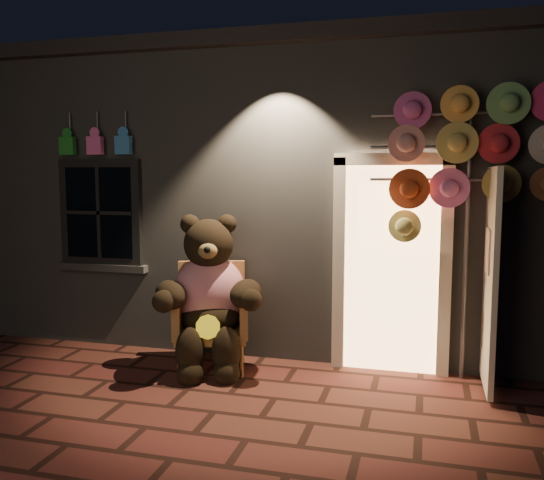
% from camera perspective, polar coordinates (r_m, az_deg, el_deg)
% --- Properties ---
extents(ground, '(60.00, 60.00, 0.00)m').
position_cam_1_polar(ground, '(5.06, -5.81, -16.59)').
color(ground, '#51281F').
rests_on(ground, ground).
extents(shop_building, '(7.30, 5.95, 3.51)m').
position_cam_1_polar(shop_building, '(8.50, 3.73, 4.86)').
color(shop_building, slate).
rests_on(shop_building, ground).
extents(wicker_armchair, '(0.89, 0.86, 1.07)m').
position_cam_1_polar(wicker_armchair, '(6.03, -6.03, -7.43)').
color(wicker_armchair, olive).
rests_on(wicker_armchair, ground).
extents(teddy_bear, '(1.12, 1.04, 1.62)m').
position_cam_1_polar(teddy_bear, '(5.84, -6.27, -5.53)').
color(teddy_bear, red).
rests_on(teddy_bear, ground).
extents(hat_rack, '(1.76, 0.22, 2.77)m').
position_cam_1_polar(hat_rack, '(5.63, 19.14, 8.01)').
color(hat_rack, '#59595E').
rests_on(hat_rack, ground).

